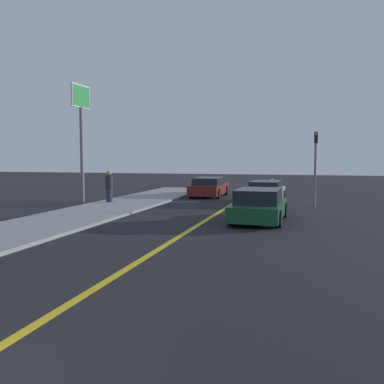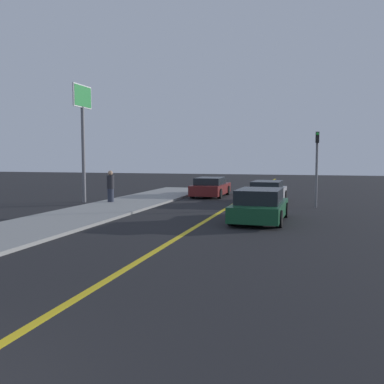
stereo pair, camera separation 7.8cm
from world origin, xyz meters
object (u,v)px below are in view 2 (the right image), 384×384
Objects in this scene: car_near_right_lane at (260,206)px; pedestrian_mid_group at (111,186)px; car_ahead_center at (267,192)px; roadside_sign at (83,116)px; traffic_light at (317,161)px; car_far_distant at (211,187)px.

car_near_right_lane is 2.58× the size of pedestrian_mid_group.
pedestrian_mid_group is at bearing -159.21° from car_ahead_center.
car_near_right_lane is 0.67× the size of roadside_sign.
traffic_light is 12.92m from roadside_sign.
traffic_light is at bearing 68.85° from car_near_right_lane.
car_near_right_lane is at bearing -112.39° from traffic_light.
car_far_distant is at bearing 144.35° from car_ahead_center.
car_ahead_center is at bearing 18.82° from pedestrian_mid_group.
car_far_distant is 8.25m from traffic_light.
car_ahead_center is at bearing 147.60° from traffic_light.
roadside_sign is (-10.06, -2.39, 4.26)m from car_ahead_center.
car_ahead_center is at bearing -38.22° from car_far_distant.
car_ahead_center is 0.97× the size of car_far_distant.
roadside_sign is at bearing -138.84° from car_far_distant.
pedestrian_mid_group is 4.34m from roadside_sign.
car_near_right_lane is 1.01× the size of car_ahead_center.
traffic_light is at bearing 6.10° from pedestrian_mid_group.
car_far_distant reaches higher than car_ahead_center.
car_ahead_center is 5.00m from car_far_distant.
pedestrian_mid_group is at bearing -126.56° from car_far_distant.
pedestrian_mid_group is 10.95m from traffic_light.
car_ahead_center is at bearing 13.36° from roadside_sign.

